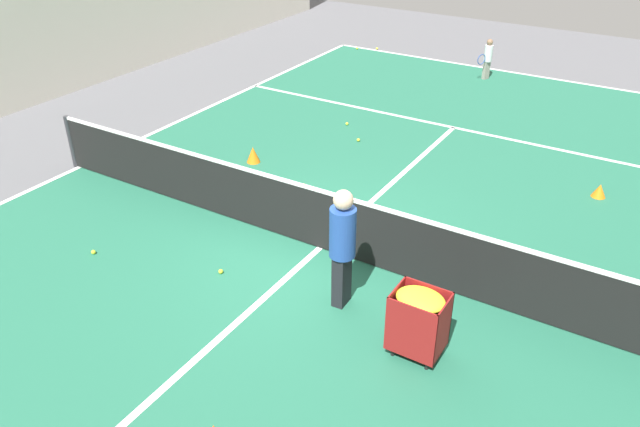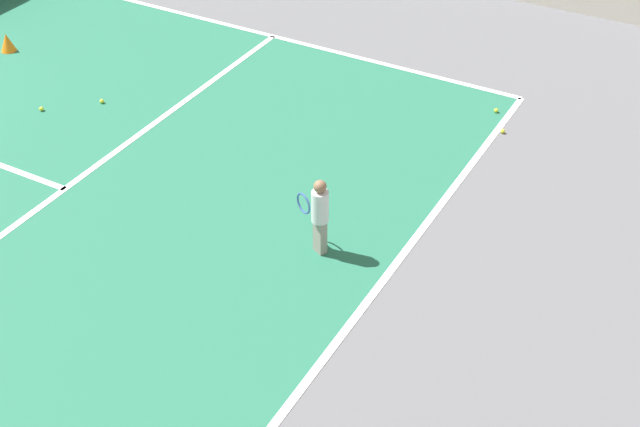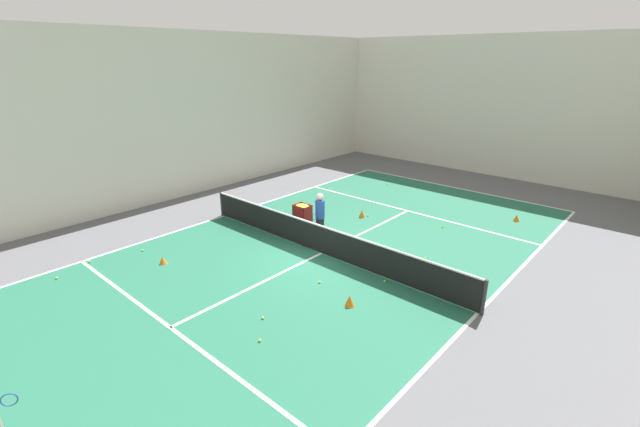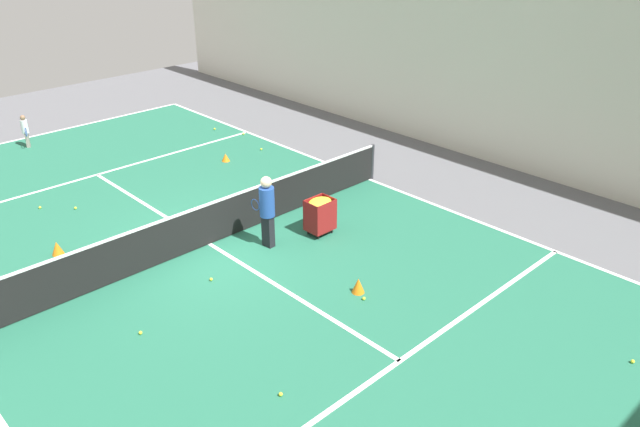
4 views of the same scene
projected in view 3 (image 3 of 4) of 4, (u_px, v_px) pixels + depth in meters
The scene contains 29 objects.
ground_plane at pixel (321, 253), 14.71m from camera, with size 32.21×32.21×0.00m, color #5B5B60.
court_playing_area at pixel (321, 253), 14.71m from camera, with size 11.02×20.83×0.00m.
line_baseline_far at pixel (455, 188), 22.02m from camera, with size 11.02×0.10×0.00m, color white.
line_sideline_left at pixel (224, 216), 18.13m from camera, with size 0.10×20.83×0.00m, color white.
line_sideline_right at pixel (478, 313), 11.28m from camera, with size 0.10×20.83×0.00m, color white.
line_service_near at pixel (170, 327), 10.68m from camera, with size 11.02×0.10×0.00m, color white.
line_service_far at pixel (408, 211), 18.73m from camera, with size 11.02×0.10×0.00m, color white.
line_centre_service at pixel (321, 253), 14.71m from camera, with size 0.10×11.46×0.00m, color white.
hall_enclosure_left at pixel (167, 118), 19.18m from camera, with size 0.15×28.51×7.49m.
hall_enclosure_far at pixel (493, 107), 23.36m from camera, with size 18.39×0.15×7.49m.
tennis_net at pixel (321, 239), 14.52m from camera, with size 11.32×0.10×1.04m.
coach_at_net at pixel (320, 213), 15.66m from camera, with size 0.36×0.67×1.73m.
ball_cart at pixel (302, 211), 16.85m from camera, with size 0.64×0.50×0.91m.
training_cone_0 at pixel (517, 218), 17.52m from camera, with size 0.26×0.26×0.27m, color orange.
training_cone_1 at pixel (350, 301), 11.56m from camera, with size 0.27×0.27×0.32m, color orange.
training_cone_2 at pixel (362, 214), 17.94m from camera, with size 0.27×0.27×0.33m, color orange.
training_cone_3 at pixel (163, 260), 13.94m from camera, with size 0.25×0.25×0.24m, color orange.
tennis_ball_0 at pixel (365, 247), 15.08m from camera, with size 0.07×0.07×0.07m, color yellow.
tennis_ball_1 at pixel (57, 278), 13.00m from camera, with size 0.07×0.07×0.07m, color yellow.
tennis_ball_2 at pixel (385, 281), 12.82m from camera, with size 0.07×0.07×0.07m, color yellow.
tennis_ball_4 at pixel (368, 215), 18.10m from camera, with size 0.07×0.07×0.07m, color yellow.
tennis_ball_5 at pixel (263, 318), 11.02m from camera, with size 0.07×0.07×0.07m, color yellow.
tennis_ball_6 at pixel (89, 262), 14.03m from camera, with size 0.07×0.07×0.07m, color yellow.
tennis_ball_7 at pixel (143, 250), 14.84m from camera, with size 0.07×0.07×0.07m, color yellow.
tennis_ball_8 at pixel (443, 227), 16.90m from camera, with size 0.07×0.07×0.07m, color yellow.
tennis_ball_10 at pixel (424, 258), 14.28m from camera, with size 0.07×0.07×0.07m, color yellow.
tennis_ball_11 at pixel (260, 340), 10.15m from camera, with size 0.07×0.07×0.07m, color yellow.
tennis_ball_12 at pixel (388, 184), 22.47m from camera, with size 0.07×0.07×0.07m, color yellow.
tennis_ball_13 at pixel (320, 282), 12.76m from camera, with size 0.07×0.07×0.07m, color yellow.
Camera 3 is at (8.80, -10.00, 6.39)m, focal length 24.00 mm.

